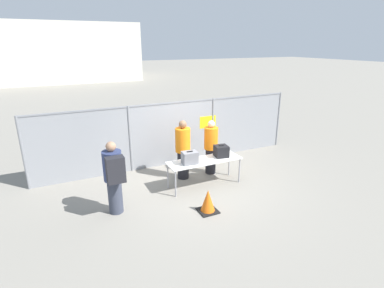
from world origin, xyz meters
name	(u,v)px	position (x,y,z in m)	size (l,w,h in m)	color
ground_plane	(199,185)	(0.00, 0.00, 0.00)	(120.00, 120.00, 0.00)	gray
fence_section	(174,132)	(0.01, 1.81, 1.08)	(8.66, 0.07, 2.05)	gray
inspection_table	(205,162)	(0.13, -0.06, 0.70)	(2.08, 0.66, 0.76)	silver
suitcase_grey	(190,158)	(-0.34, -0.12, 0.92)	(0.42, 0.31, 0.35)	slate
suitcase_black	(221,151)	(0.68, -0.02, 0.92)	(0.41, 0.40, 0.34)	black
traveler_hooded	(114,176)	(-2.39, -0.46, 0.96)	(0.43, 0.67, 1.75)	#383D4C
security_worker_near	(183,149)	(-0.20, 0.64, 0.90)	(0.43, 0.43, 1.74)	black
security_worker_far	(211,146)	(0.70, 0.61, 0.86)	(0.41, 0.41, 1.66)	black
utility_trailer	(165,129)	(0.68, 4.47, 0.41)	(4.23, 2.38, 0.67)	#4C6B47
distant_hangar	(49,52)	(-2.79, 29.30, 2.84)	(16.95, 10.35, 5.69)	beige
traffic_cone	(208,202)	(-0.44, -1.32, 0.26)	(0.45, 0.45, 0.56)	black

